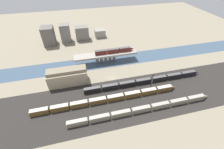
% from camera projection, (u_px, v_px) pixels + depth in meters
% --- Properties ---
extents(ground_plane, '(400.00, 400.00, 0.00)m').
position_uv_depth(ground_plane, '(112.00, 78.00, 120.33)').
color(ground_plane, gray).
extents(railbed_yard, '(280.00, 42.00, 0.01)m').
position_uv_depth(railbed_yard, '(120.00, 100.00, 102.22)').
color(railbed_yard, '#282623').
rests_on(railbed_yard, ground).
extents(river_water, '(320.00, 19.78, 0.01)m').
position_uv_depth(river_water, '(106.00, 62.00, 138.47)').
color(river_water, '#3D5166').
rests_on(river_water, ground).
extents(bridge, '(55.86, 9.51, 8.57)m').
position_uv_depth(bridge, '(106.00, 55.00, 134.17)').
color(bridge, gray).
rests_on(bridge, ground).
extents(train_on_bridge, '(36.00, 3.17, 3.80)m').
position_uv_depth(train_on_bridge, '(114.00, 51.00, 133.45)').
color(train_on_bridge, '#5B1E19').
rests_on(train_on_bridge, bridge).
extents(train_yard_near, '(95.30, 2.73, 3.70)m').
position_uv_depth(train_yard_near, '(143.00, 109.00, 93.96)').
color(train_yard_near, gray).
rests_on(train_yard_near, ground).
extents(train_yard_mid, '(100.27, 3.10, 3.86)m').
position_uv_depth(train_yard_mid, '(109.00, 99.00, 100.48)').
color(train_yard_mid, brown).
rests_on(train_yard_mid, ground).
extents(train_yard_far, '(94.53, 2.86, 4.00)m').
position_uv_depth(train_yard_far, '(145.00, 81.00, 114.40)').
color(train_yard_far, black).
rests_on(train_yard_far, ground).
extents(warehouse_building, '(28.87, 10.53, 12.92)m').
position_uv_depth(warehouse_building, '(68.00, 76.00, 112.11)').
color(warehouse_building, tan).
rests_on(warehouse_building, ground).
extents(signal_tower, '(1.00, 0.72, 11.84)m').
position_uv_depth(signal_tower, '(152.00, 81.00, 108.16)').
color(signal_tower, '#4C4C51').
rests_on(signal_tower, ground).
extents(city_block_far_left, '(12.14, 13.73, 19.36)m').
position_uv_depth(city_block_far_left, '(49.00, 36.00, 159.04)').
color(city_block_far_left, '#605B56').
rests_on(city_block_far_left, ground).
extents(city_block_left, '(10.25, 10.20, 19.61)m').
position_uv_depth(city_block_left, '(65.00, 33.00, 164.04)').
color(city_block_left, slate).
rests_on(city_block_left, ground).
extents(city_block_center, '(14.51, 10.23, 14.94)m').
position_uv_depth(city_block_center, '(82.00, 33.00, 169.95)').
color(city_block_center, slate).
rests_on(city_block_center, ground).
extents(city_block_right, '(11.70, 9.57, 8.73)m').
position_uv_depth(city_block_right, '(100.00, 33.00, 177.24)').
color(city_block_right, gray).
rests_on(city_block_right, ground).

